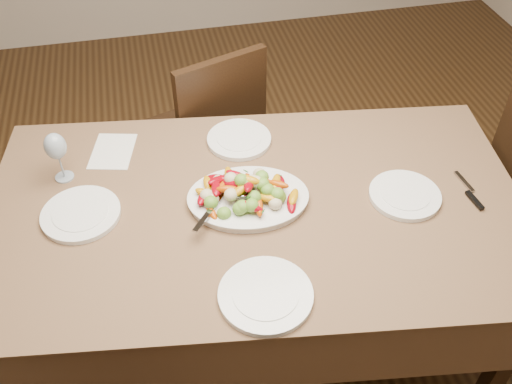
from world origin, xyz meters
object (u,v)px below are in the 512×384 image
Objects in this scene: chair_far at (204,130)px; wine_glass at (58,156)px; plate_far at (239,140)px; plate_near at (266,295)px; dining_table at (256,275)px; serving_platter at (248,199)px; plate_left at (81,214)px; plate_right at (405,195)px.

chair_far is 4.64× the size of wine_glass.
plate_far is 0.73m from plate_near.
dining_table is at bearing -24.02° from wine_glass.
chair_far is 0.86m from serving_platter.
wine_glass is at bearing 156.88° from serving_platter.
plate_left is at bearing 172.61° from dining_table.
plate_left is at bearing -74.43° from wine_glass.
dining_table is 0.54m from plate_near.
plate_right is (0.51, -0.07, 0.39)m from dining_table.
dining_table is 1.94× the size of chair_far.
dining_table is 0.64m from plate_right.
plate_right is at bearing -17.29° from wine_glass.
serving_platter is (-0.02, 0.02, 0.39)m from dining_table.
wine_glass is at bearing 105.57° from plate_left.
wine_glass is at bearing 131.45° from plate_near.
serving_platter is 0.67m from wine_glass.
wine_glass reaches higher than plate_far.
wine_glass reaches higher than plate_left.
plate_near is (-0.03, -0.40, -0.00)m from serving_platter.
dining_table is 0.83m from chair_far.
plate_left is 1.10m from plate_right.
plate_right is 1.20m from wine_glass.
plate_left is at bearing 35.73° from chair_far.
plate_right is (0.53, -0.09, -0.00)m from serving_platter.
chair_far is at bearing 93.30° from serving_platter.
serving_platter is 1.53× the size of plate_left.
plate_far is 0.88× the size of plate_near.
wine_glass is (-0.58, 0.66, 0.09)m from plate_near.
plate_left is (-0.56, 0.05, -0.00)m from serving_platter.
chair_far is 1.24m from plate_near.
chair_far is at bearing 90.69° from plate_near.
chair_far is 3.87× the size of plate_far.
serving_platter reaches higher than plate_near.
chair_far is at bearing 43.56° from wine_glass.
plate_far is (0.59, 0.28, 0.00)m from plate_left.
plate_far is 0.66m from wine_glass.
chair_far is 3.41× the size of plate_near.
plate_left is at bearing 139.31° from plate_near.
plate_right is at bearing -7.73° from plate_left.
plate_left is (-0.58, 0.08, 0.39)m from dining_table.
serving_platter is at bearing 136.39° from dining_table.
wine_glass is at bearing 155.98° from dining_table.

